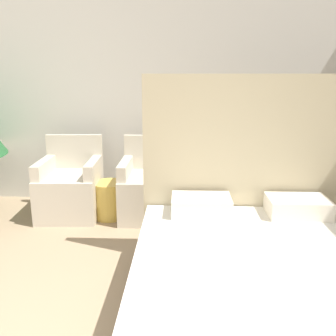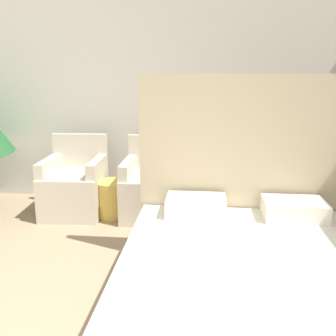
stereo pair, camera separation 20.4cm
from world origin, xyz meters
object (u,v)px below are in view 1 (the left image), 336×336
Objects in this scene: armchair_near_window_left at (71,190)px; armchair_near_window_right at (151,191)px; bed at (266,286)px; side_table at (110,200)px.

armchair_near_window_right is (0.91, 0.00, 0.00)m from armchair_near_window_left.
bed is 2.39× the size of armchair_near_window_right.
bed is 5.18× the size of side_table.
armchair_near_window_right is at bearing -2.68° from armchair_near_window_left.
bed is at bearing -54.13° from side_table.
armchair_near_window_right is 2.17× the size of side_table.
bed reaches higher than side_table.
side_table is at bearing -8.61° from armchair_near_window_left.
side_table is at bearing 125.87° from bed.
bed is at bearing -65.34° from armchair_near_window_right.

